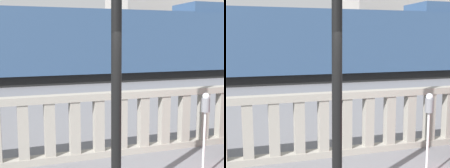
{
  "view_description": "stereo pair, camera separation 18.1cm",
  "coord_description": "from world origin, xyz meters",
  "views": [
    {
      "loc": [
        -2.13,
        -2.74,
        2.4
      ],
      "look_at": [
        0.12,
        4.18,
        1.35
      ],
      "focal_mm": 50.0,
      "sensor_mm": 36.0,
      "label": 1
    },
    {
      "loc": [
        -1.96,
        -2.8,
        2.4
      ],
      "look_at": [
        0.12,
        4.18,
        1.35
      ],
      "focal_mm": 50.0,
      "sensor_mm": 36.0,
      "label": 2
    }
  ],
  "objects": [
    {
      "name": "balustrade",
      "position": [
        0.0,
        3.18,
        0.67
      ],
      "size": [
        12.35,
        0.24,
        1.33
      ],
      "color": "gray",
      "rests_on": "ground"
    },
    {
      "name": "parking_meter",
      "position": [
        0.98,
        1.69,
        1.17
      ],
      "size": [
        0.14,
        0.14,
        1.5
      ],
      "color": "silver",
      "rests_on": "ground"
    },
    {
      "name": "train_far",
      "position": [
        0.59,
        28.78,
        1.71
      ],
      "size": [
        28.9,
        3.01,
        3.85
      ],
      "color": "black",
      "rests_on": "ground"
    }
  ]
}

